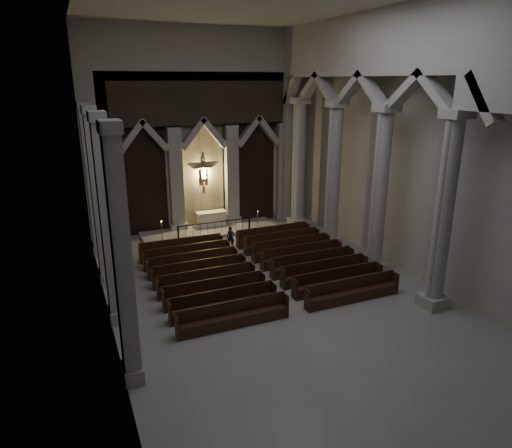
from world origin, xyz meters
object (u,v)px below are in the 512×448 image
(pews, at_px, (257,270))
(worshipper, at_px, (231,237))
(altar_rail, at_px, (215,226))
(candle_stand_left, at_px, (162,239))
(candle_stand_right, at_px, (258,225))
(altar, at_px, (211,219))

(pews, bearing_deg, worshipper, 87.79)
(altar_rail, distance_m, candle_stand_left, 3.34)
(candle_stand_left, height_order, candle_stand_right, candle_stand_left)
(candle_stand_left, bearing_deg, candle_stand_right, 3.30)
(altar, bearing_deg, candle_stand_left, -150.79)
(altar_rail, relative_size, candle_stand_left, 3.11)
(pews, distance_m, worshipper, 4.20)
(candle_stand_right, bearing_deg, altar, 146.61)
(worshipper, bearing_deg, altar, 112.68)
(candle_stand_left, bearing_deg, pews, -61.38)
(altar_rail, bearing_deg, candle_stand_left, -171.47)
(altar, height_order, altar_rail, altar)
(altar, xyz_separation_m, candle_stand_right, (2.49, -1.64, -0.28))
(altar_rail, xyz_separation_m, pews, (-0.00, -6.53, -0.27))
(candle_stand_right, height_order, worshipper, candle_stand_right)
(altar_rail, xyz_separation_m, candle_stand_right, (2.76, -0.15, -0.25))
(candle_stand_left, bearing_deg, worshipper, -28.14)
(candle_stand_right, height_order, pews, candle_stand_right)
(altar, relative_size, worshipper, 1.52)
(altar, relative_size, candle_stand_right, 1.46)
(pews, bearing_deg, candle_stand_right, 66.66)
(pews, bearing_deg, altar, 88.11)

